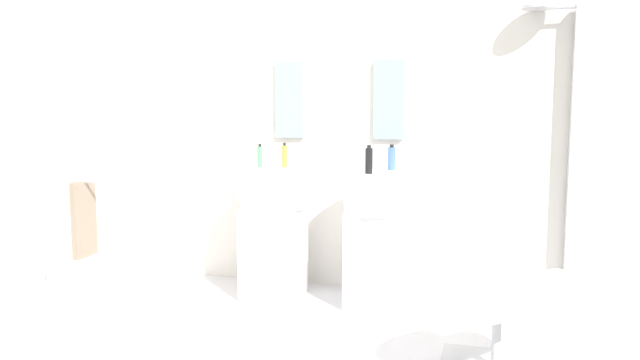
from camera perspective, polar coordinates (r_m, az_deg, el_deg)
The scene contains 12 objects.
rear_partition at distance 4.83m, azimuth 1.82°, elevation 5.71°, with size 4.80×0.10×2.60m, color silver.
pedestal_sink_left at distance 4.59m, azimuth -4.20°, elevation -4.39°, with size 0.47×0.47×1.04m.
pedestal_sink_right at distance 4.40m, azimuth 5.20°, elevation -4.91°, with size 0.47×0.47×1.04m.
vanity_mirror_left at distance 4.86m, azimuth -2.77°, elevation 7.21°, with size 0.22×0.03×0.58m, color #8C9EA8.
vanity_mirror_right at distance 4.68m, azimuth 6.18°, elevation 7.19°, with size 0.22×0.03×0.58m, color #8C9EA8.
shower_column at distance 4.61m, azimuth 22.18°, elevation 2.40°, with size 0.49×0.24×2.05m.
lounge_chair at distance 3.41m, azimuth 15.66°, elevation -11.33°, with size 1.10×1.10×0.65m.
towel_rack at distance 4.44m, azimuth -20.76°, elevation -3.57°, with size 0.37×0.22×0.95m.
soap_bottle_green at distance 4.61m, azimuth -5.42°, elevation 2.11°, with size 0.04×0.04×0.17m.
soap_bottle_black at distance 4.20m, azimuth 4.43°, elevation 1.78°, with size 0.05×0.05×0.19m.
soap_bottle_amber at distance 4.61m, azimuth -3.21°, elevation 2.17°, with size 0.04×0.04×0.18m.
soap_bottle_blue at distance 4.44m, azimuth 6.46°, elevation 1.95°, with size 0.05×0.05×0.18m.
Camera 1 is at (1.15, -3.04, 1.40)m, focal length 35.57 mm.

